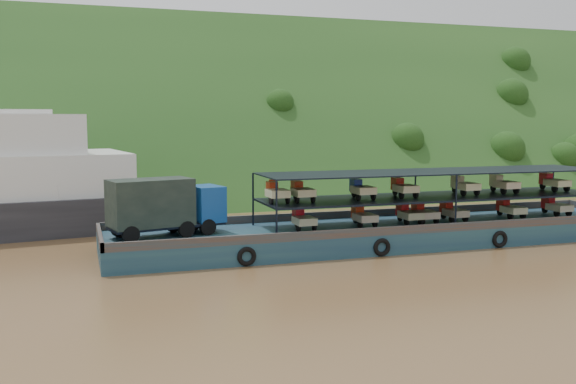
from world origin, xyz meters
name	(u,v)px	position (x,y,z in m)	size (l,w,h in m)	color
ground	(334,248)	(0.00, 0.00, 0.00)	(160.00, 160.00, 0.00)	brown
hillside	(214,188)	(0.00, 36.00, 0.00)	(140.00, 28.00, 28.00)	#183915
cargo_barge	(369,227)	(2.52, 0.31, 1.13)	(35.00, 7.18, 4.54)	#132B45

